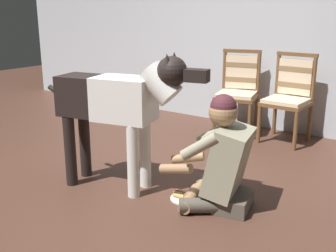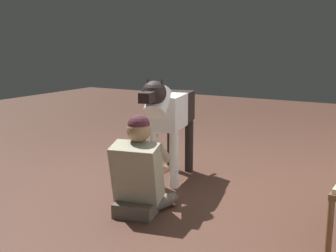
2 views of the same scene
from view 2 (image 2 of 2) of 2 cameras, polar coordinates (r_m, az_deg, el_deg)
The scene contains 4 objects.
ground_plane at distance 4.65m, azimuth 0.40°, elevation -7.18°, with size 13.78×13.78×0.00m, color #4B2F23.
person_sitting_on_floor at distance 3.72m, azimuth -3.86°, elevation -6.21°, with size 0.72×0.57×0.87m.
large_dog at distance 4.43m, azimuth 0.17°, elevation 1.60°, with size 1.40×0.47×1.14m.
hot_dog_on_plate at distance 4.08m, azimuth -2.32°, elevation -9.51°, with size 0.24×0.24×0.06m.
Camera 2 is at (3.84, 2.16, 1.47)m, focal length 45.65 mm.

